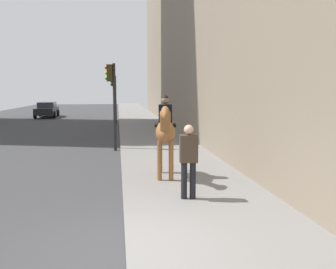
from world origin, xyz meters
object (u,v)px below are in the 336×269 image
object	(u,v)px
car_near_lane	(47,109)
traffic_light_near_curb	(112,93)
mounted_horse_near	(165,131)
traffic_light_far_curb	(114,92)
pedestrian_greeting	(189,157)

from	to	relation	value
car_near_lane	traffic_light_near_curb	bearing A→B (deg)	15.75
traffic_light_near_curb	mounted_horse_near	bearing A→B (deg)	-163.86
traffic_light_far_curb	car_near_lane	bearing A→B (deg)	38.26
pedestrian_greeting	car_near_lane	xyz separation A→B (m)	(27.05, 8.23, -0.34)
car_near_lane	traffic_light_far_curb	bearing A→B (deg)	35.88
mounted_horse_near	car_near_lane	world-z (taller)	mounted_horse_near
car_near_lane	traffic_light_near_curb	world-z (taller)	traffic_light_near_curb
traffic_light_near_curb	pedestrian_greeting	bearing A→B (deg)	-166.39
pedestrian_greeting	car_near_lane	bearing A→B (deg)	21.26
mounted_horse_near	traffic_light_far_curb	world-z (taller)	traffic_light_far_curb
car_near_lane	traffic_light_near_curb	distance (m)	20.76
mounted_horse_near	traffic_light_near_curb	xyz separation A→B (m)	(5.32, 1.54, 1.03)
pedestrian_greeting	traffic_light_near_curb	bearing A→B (deg)	17.95
traffic_light_far_curb	mounted_horse_near	bearing A→B (deg)	-174.74
car_near_lane	traffic_light_near_curb	xyz separation A→B (m)	(-19.66, -6.44, 1.73)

